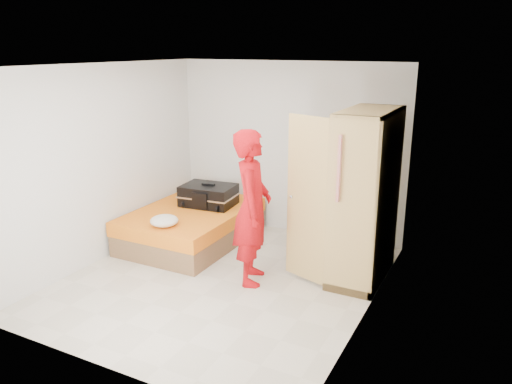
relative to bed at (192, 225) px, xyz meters
The scene contains 7 objects.
room 1.74m from the bed, 40.60° to the right, with size 4.00×4.02×2.60m.
bed is the anchor object (origin of this frame).
wardrobe 2.61m from the bed, ahead, with size 1.15×1.20×2.10m.
person 1.71m from the bed, 27.66° to the right, with size 0.69×0.45×1.89m, color red.
suitcase 0.51m from the bed, 69.45° to the left, with size 0.84×0.65×0.34m.
round_cushion 0.81m from the bed, 84.50° to the right, with size 0.38×0.38×0.14m, color white.
pillow 0.91m from the bed, 97.30° to the left, with size 0.56×0.28×0.10m, color white.
Camera 1 is at (2.95, -4.84, 2.81)m, focal length 35.00 mm.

